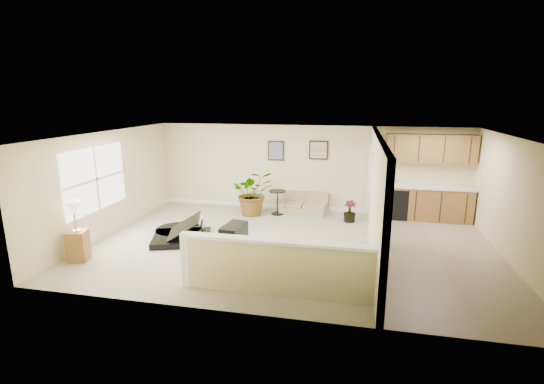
% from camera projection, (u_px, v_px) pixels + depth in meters
% --- Properties ---
extents(floor, '(9.00, 9.00, 0.00)m').
position_uv_depth(floor, '(291.00, 246.00, 8.94)').
color(floor, '#B2A78A').
rests_on(floor, ground).
extents(back_wall, '(9.00, 0.04, 2.50)m').
position_uv_depth(back_wall, '(308.00, 168.00, 11.50)').
color(back_wall, beige).
rests_on(back_wall, floor).
extents(front_wall, '(9.00, 0.04, 2.50)m').
position_uv_depth(front_wall, '(259.00, 239.00, 5.80)').
color(front_wall, beige).
rests_on(front_wall, floor).
extents(left_wall, '(0.04, 6.00, 2.50)m').
position_uv_depth(left_wall, '(109.00, 183.00, 9.56)').
color(left_wall, beige).
rests_on(left_wall, floor).
extents(right_wall, '(0.04, 6.00, 2.50)m').
position_uv_depth(right_wall, '(517.00, 203.00, 7.74)').
color(right_wall, beige).
rests_on(right_wall, floor).
extents(ceiling, '(9.00, 6.00, 0.04)m').
position_uv_depth(ceiling, '(292.00, 135.00, 8.36)').
color(ceiling, white).
rests_on(ceiling, back_wall).
extents(kitchen_vinyl, '(2.70, 6.00, 0.01)m').
position_uv_depth(kitchen_vinyl, '(438.00, 257.00, 8.31)').
color(kitchen_vinyl, gray).
rests_on(kitchen_vinyl, floor).
extents(interior_partition, '(0.18, 5.99, 2.50)m').
position_uv_depth(interior_partition, '(375.00, 195.00, 8.54)').
color(interior_partition, beige).
rests_on(interior_partition, floor).
extents(pony_half_wall, '(3.42, 0.22, 1.00)m').
position_uv_depth(pony_half_wall, '(274.00, 266.00, 6.62)').
color(pony_half_wall, beige).
rests_on(pony_half_wall, floor).
extents(left_window, '(0.05, 2.15, 1.45)m').
position_uv_depth(left_window, '(95.00, 179.00, 9.03)').
color(left_window, white).
rests_on(left_window, left_wall).
extents(wall_art_left, '(0.48, 0.04, 0.58)m').
position_uv_depth(wall_art_left, '(276.00, 151.00, 11.55)').
color(wall_art_left, '#331B12').
rests_on(wall_art_left, back_wall).
extents(wall_mirror, '(0.55, 0.04, 0.55)m').
position_uv_depth(wall_mirror, '(319.00, 150.00, 11.28)').
color(wall_mirror, '#331B12').
rests_on(wall_mirror, back_wall).
extents(kitchen_cabinets, '(2.36, 0.65, 2.33)m').
position_uv_depth(kitchen_cabinets, '(423.00, 188.00, 10.69)').
color(kitchen_cabinets, olive).
rests_on(kitchen_cabinets, floor).
extents(piano, '(1.82, 1.80, 1.24)m').
position_uv_depth(piano, '(182.00, 218.00, 9.25)').
color(piano, black).
rests_on(piano, floor).
extents(piano_bench, '(0.47, 0.81, 0.52)m').
position_uv_depth(piano_bench, '(234.00, 236.00, 8.83)').
color(piano_bench, black).
rests_on(piano_bench, floor).
extents(loveseat, '(1.40, 0.90, 0.75)m').
position_uv_depth(loveseat, '(304.00, 203.00, 11.45)').
color(loveseat, tan).
rests_on(loveseat, floor).
extents(accent_table, '(0.48, 0.48, 0.70)m').
position_uv_depth(accent_table, '(277.00, 199.00, 11.22)').
color(accent_table, black).
rests_on(accent_table, floor).
extents(palm_plant, '(1.46, 1.38, 1.29)m').
position_uv_depth(palm_plant, '(253.00, 193.00, 11.17)').
color(palm_plant, black).
rests_on(palm_plant, floor).
extents(small_plant, '(0.34, 0.34, 0.58)m').
position_uv_depth(small_plant, '(350.00, 213.00, 10.61)').
color(small_plant, black).
rests_on(small_plant, floor).
extents(lamp_stand, '(0.46, 0.46, 1.26)m').
position_uv_depth(lamp_stand, '(77.00, 236.00, 8.03)').
color(lamp_stand, olive).
rests_on(lamp_stand, floor).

